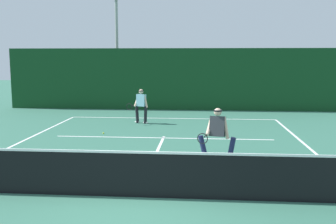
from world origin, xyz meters
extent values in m
plane|color=#326854|center=(0.00, 0.00, 0.00)|extent=(80.00, 80.00, 0.00)
cube|color=white|center=(0.00, 10.74, 0.00)|extent=(9.92, 0.10, 0.01)
cube|color=white|center=(0.00, 6.13, 0.00)|extent=(8.09, 0.10, 0.01)
cube|color=white|center=(0.00, 3.20, 0.00)|extent=(0.10, 6.40, 0.01)
cube|color=black|center=(0.00, 0.00, 0.48)|extent=(10.70, 0.02, 0.97)
cube|color=white|center=(0.00, 0.00, 0.99)|extent=(10.70, 0.03, 0.05)
cylinder|color=#1E234C|center=(2.21, 2.62, 0.40)|extent=(0.30, 0.20, 0.81)
cylinder|color=#1E234C|center=(1.46, 2.80, 0.40)|extent=(0.36, 0.22, 0.81)
ellipsoid|color=white|center=(2.21, 2.62, 0.04)|extent=(0.28, 0.17, 0.09)
ellipsoid|color=white|center=(1.46, 2.80, 0.04)|extent=(0.28, 0.17, 0.09)
cube|color=#2D3338|center=(1.84, 2.71, 1.08)|extent=(0.48, 0.42, 0.60)
cylinder|color=beige|center=(2.06, 2.65, 1.06)|extent=(0.22, 0.14, 0.62)
cylinder|color=beige|center=(1.61, 2.76, 1.06)|extent=(0.22, 0.56, 0.43)
sphere|color=beige|center=(1.84, 2.71, 1.49)|extent=(0.21, 0.21, 0.21)
cylinder|color=black|center=(1.84, 2.71, 1.52)|extent=(0.28, 0.28, 0.04)
cylinder|color=black|center=(1.50, 2.53, 0.84)|extent=(0.09, 0.26, 0.03)
torus|color=black|center=(1.42, 2.20, 0.84)|extent=(0.29, 0.09, 0.29)
cylinder|color=black|center=(-1.10, 9.15, 0.39)|extent=(0.21, 0.19, 0.78)
cylinder|color=black|center=(-1.50, 9.29, 0.39)|extent=(0.23, 0.19, 0.78)
ellipsoid|color=white|center=(-1.10, 9.15, 0.04)|extent=(0.28, 0.19, 0.09)
ellipsoid|color=white|center=(-1.50, 9.29, 0.04)|extent=(0.28, 0.19, 0.09)
cube|color=#8CCCE0|center=(-1.30, 9.22, 1.05)|extent=(0.46, 0.36, 0.56)
cylinder|color=beige|center=(-1.09, 9.15, 1.02)|extent=(0.24, 0.16, 0.60)
cylinder|color=beige|center=(-1.51, 9.30, 1.02)|extent=(0.23, 0.43, 0.53)
sphere|color=beige|center=(-1.30, 9.22, 1.44)|extent=(0.21, 0.21, 0.21)
cylinder|color=black|center=(-1.30, 9.22, 1.48)|extent=(0.29, 0.29, 0.04)
cylinder|color=black|center=(-1.64, 9.08, 0.82)|extent=(0.12, 0.26, 0.03)
torus|color=black|center=(-1.75, 8.76, 0.82)|extent=(0.29, 0.12, 0.29)
sphere|color=#D1E033|center=(2.42, 7.36, 0.03)|extent=(0.07, 0.07, 0.07)
sphere|color=#D1E033|center=(-2.41, 6.69, 0.03)|extent=(0.07, 0.07, 0.07)
cube|color=#123D1D|center=(0.00, 13.85, 1.73)|extent=(19.31, 0.12, 3.46)
cylinder|color=#9EA39E|center=(-3.77, 15.74, 3.21)|extent=(0.18, 0.18, 6.43)
camera|label=1|loc=(1.35, -7.88, 2.99)|focal=41.36mm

